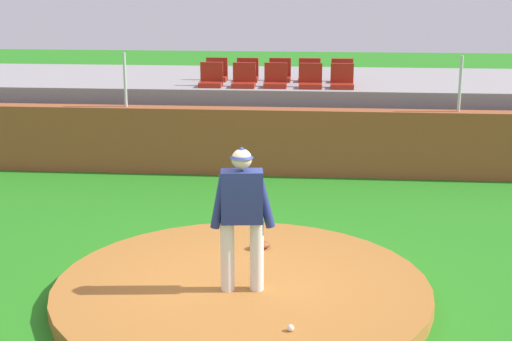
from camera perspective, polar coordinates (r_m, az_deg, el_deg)
ground_plane at (r=9.41m, az=-1.08°, el=-9.67°), size 60.00×60.00×0.00m
pitchers_mound at (r=9.37m, az=-1.09°, el=-9.15°), size 4.68×4.68×0.18m
pitcher at (r=8.78m, az=-1.09°, el=-2.93°), size 0.78×0.32×1.79m
baseball at (r=8.17m, az=2.68°, el=-11.97°), size 0.07×0.07×0.07m
fielding_glove at (r=10.41m, az=0.31°, el=-5.73°), size 0.35×0.29×0.11m
brick_barrier at (r=14.81m, az=1.26°, el=2.24°), size 17.55×0.40×1.32m
fence_post_left at (r=15.07m, az=-10.01°, el=6.86°), size 0.06×0.06×1.07m
fence_post_right at (r=14.82m, az=15.40°, el=6.43°), size 0.06×0.06×1.07m
bleacher_platform at (r=17.41m, az=1.82°, el=4.58°), size 17.50×4.10×1.58m
stadium_chair_0 at (r=15.89m, az=-3.46°, el=7.02°), size 0.48×0.44×0.50m
stadium_chair_1 at (r=15.78m, az=-0.94°, el=6.99°), size 0.48×0.44×0.50m
stadium_chair_2 at (r=15.76m, az=1.50°, el=6.98°), size 0.48×0.44×0.50m
stadium_chair_3 at (r=15.72m, az=4.21°, el=6.93°), size 0.48×0.44×0.50m
stadium_chair_4 at (r=15.74m, az=6.61°, el=6.88°), size 0.48×0.44×0.50m
stadium_chair_5 at (r=16.76m, az=-3.06°, el=7.44°), size 0.48×0.44×0.50m
stadium_chair_6 at (r=16.67m, az=-0.67°, el=7.42°), size 0.48×0.44×0.50m
stadium_chair_7 at (r=16.66m, az=1.84°, el=7.41°), size 0.48×0.44×0.50m
stadium_chair_8 at (r=16.65m, az=4.12°, el=7.37°), size 0.48×0.44×0.50m
stadium_chair_9 at (r=16.64m, az=6.62°, el=7.31°), size 0.48×0.44×0.50m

